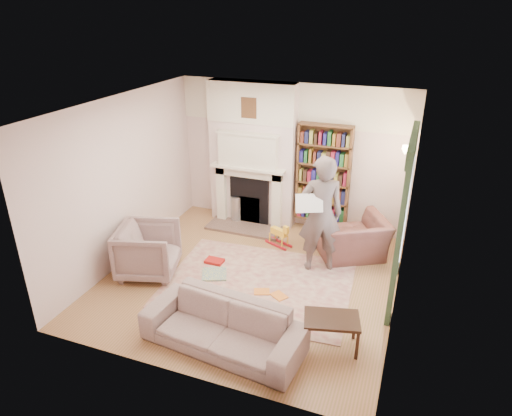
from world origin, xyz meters
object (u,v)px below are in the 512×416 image
at_px(coffee_table, 331,332).
at_px(armchair_reading, 352,237).
at_px(armchair_left, 148,250).
at_px(paraffin_heater, 236,209).
at_px(bookcase, 323,174).
at_px(rocking_horse, 279,234).
at_px(sofa, 223,326).
at_px(man_reading, 321,215).

bearing_deg(coffee_table, armchair_reading, 79.49).
bearing_deg(armchair_left, paraffin_heater, -30.64).
bearing_deg(bookcase, coffee_table, -74.58).
xyz_separation_m(armchair_reading, paraffin_heater, (-2.44, 0.60, -0.09)).
height_order(armchair_reading, armchair_left, armchair_left).
bearing_deg(rocking_horse, armchair_left, -111.78).
bearing_deg(armchair_reading, bookcase, -77.91).
bearing_deg(sofa, rocking_horse, 99.62).
height_order(bookcase, armchair_reading, bookcase).
distance_m(bookcase, rocking_horse, 1.43).
bearing_deg(armchair_left, bookcase, -58.45).
relative_size(man_reading, coffee_table, 2.83).
bearing_deg(armchair_reading, man_reading, 23.12).
distance_m(armchair_left, sofa, 2.22).
bearing_deg(coffee_table, paraffin_heater, 116.24).
xyz_separation_m(armchair_reading, rocking_horse, (-1.31, -0.07, -0.14)).
height_order(sofa, coffee_table, sofa).
xyz_separation_m(armchair_reading, armchair_left, (-3.01, -1.72, 0.06)).
xyz_separation_m(bookcase, rocking_horse, (-0.57, -0.89, -0.95)).
distance_m(armchair_left, man_reading, 2.86).
relative_size(sofa, man_reading, 1.06).
bearing_deg(armchair_left, rocking_horse, -62.55).
bearing_deg(bookcase, rocking_horse, -122.53).
height_order(bookcase, armchair_left, bookcase).
bearing_deg(armchair_left, coffee_table, -119.48).
relative_size(armchair_reading, sofa, 0.54).
distance_m(armchair_reading, rocking_horse, 1.32).
bearing_deg(armchair_reading, sofa, 38.51).
height_order(armchair_left, coffee_table, armchair_left).
height_order(coffee_table, rocking_horse, coffee_table).
height_order(armchair_left, sofa, armchair_left).
height_order(armchair_reading, paraffin_heater, armchair_reading).
bearing_deg(man_reading, rocking_horse, -56.21).
height_order(man_reading, paraffin_heater, man_reading).
bearing_deg(coffee_table, man_reading, 94.05).
relative_size(man_reading, paraffin_heater, 3.60).
bearing_deg(sofa, armchair_left, 153.77).
relative_size(bookcase, armchair_reading, 1.65).
bearing_deg(paraffin_heater, bookcase, 7.40).
xyz_separation_m(bookcase, armchair_left, (-2.27, -2.54, -0.75)).
xyz_separation_m(paraffin_heater, rocking_horse, (1.12, -0.67, -0.05)).
height_order(coffee_table, paraffin_heater, paraffin_heater).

